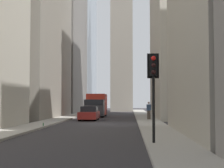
{
  "coord_description": "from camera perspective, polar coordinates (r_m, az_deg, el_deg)",
  "views": [
    {
      "loc": [
        -28.73,
        -2.73,
        1.93
      ],
      "look_at": [
        8.42,
        -0.8,
        3.83
      ],
      "focal_mm": 54.47,
      "sensor_mm": 36.0,
      "label": 1
    }
  ],
  "objects": [
    {
      "name": "ground_plane",
      "position": [
        28.92,
        -2.46,
        -6.74
      ],
      "size": [
        135.0,
        135.0,
        0.0
      ],
      "primitive_type": "plane",
      "color": "#302D30"
    },
    {
      "name": "sidewalk_right",
      "position": [
        29.68,
        -11.19,
        -6.46
      ],
      "size": [
        90.0,
        2.2,
        0.14
      ],
      "primitive_type": "cube",
      "color": "#A8A399",
      "rests_on": "ground_plane"
    },
    {
      "name": "sidewalk_left",
      "position": [
        28.84,
        6.54,
        -6.6
      ],
      "size": [
        90.0,
        2.2,
        0.14
      ],
      "primitive_type": "cube",
      "color": "#A8A399",
      "rests_on": "ground_plane"
    },
    {
      "name": "building_right_far",
      "position": [
        61.12,
        -9.9,
        11.19
      ],
      "size": [
        16.62,
        10.5,
        33.55
      ],
      "color": "gray",
      "rests_on": "ground_plane"
    },
    {
      "name": "church_spire",
      "position": [
        67.36,
        1.63,
        11.74
      ],
      "size": [
        4.63,
        4.63,
        36.33
      ],
      "color": "gray",
      "rests_on": "ground_plane"
    },
    {
      "name": "delivery_truck",
      "position": [
        42.14,
        -2.65,
        -3.56
      ],
      "size": [
        6.46,
        2.25,
        2.84
      ],
      "color": "red",
      "rests_on": "ground_plane"
    },
    {
      "name": "sedan_red",
      "position": [
        34.81,
        -3.85,
        -5.0
      ],
      "size": [
        4.3,
        1.78,
        1.42
      ],
      "color": "maroon",
      "rests_on": "ground_plane"
    },
    {
      "name": "traffic_light_foreground",
      "position": [
        14.9,
        6.96,
        1.25
      ],
      "size": [
        0.43,
        0.52,
        3.9
      ],
      "color": "black",
      "rests_on": "sidewalk_left"
    },
    {
      "name": "pedestrian",
      "position": [
        34.08,
        6.2,
        -4.31
      ],
      "size": [
        0.26,
        0.44,
        1.75
      ],
      "color": "#473D33",
      "rests_on": "sidewalk_left"
    },
    {
      "name": "discarded_bottle",
      "position": [
        25.36,
        -11.47,
        -6.66
      ],
      "size": [
        0.07,
        0.07,
        0.27
      ],
      "color": "#236033",
      "rests_on": "sidewalk_right"
    }
  ]
}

